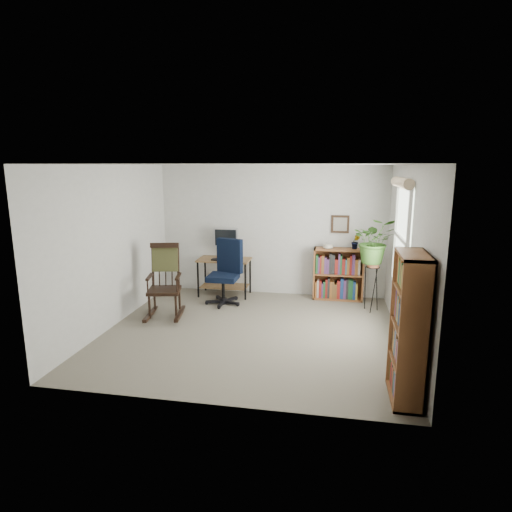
% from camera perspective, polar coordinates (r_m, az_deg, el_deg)
% --- Properties ---
extents(floor, '(4.20, 4.00, 0.00)m').
position_cam_1_polar(floor, '(6.37, -0.66, -10.02)').
color(floor, gray).
rests_on(floor, ground).
extents(ceiling, '(4.20, 4.00, 0.00)m').
position_cam_1_polar(ceiling, '(5.91, -0.71, 12.11)').
color(ceiling, silver).
rests_on(ceiling, ground).
extents(wall_back, '(4.20, 0.00, 2.40)m').
position_cam_1_polar(wall_back, '(7.97, 2.07, 3.39)').
color(wall_back, silver).
rests_on(wall_back, ground).
extents(wall_front, '(4.20, 0.00, 2.40)m').
position_cam_1_polar(wall_front, '(4.14, -6.00, -4.72)').
color(wall_front, silver).
rests_on(wall_front, ground).
extents(wall_left, '(0.00, 4.00, 2.40)m').
position_cam_1_polar(wall_left, '(6.74, -18.49, 1.22)').
color(wall_left, silver).
rests_on(wall_left, ground).
extents(wall_right, '(0.00, 4.00, 2.40)m').
position_cam_1_polar(wall_right, '(6.00, 19.42, -0.12)').
color(wall_right, silver).
rests_on(wall_right, ground).
extents(window, '(0.12, 1.20, 1.50)m').
position_cam_1_polar(window, '(6.25, 18.77, 2.26)').
color(window, white).
rests_on(window, wall_right).
extents(desk, '(0.96, 0.53, 0.69)m').
position_cam_1_polar(desk, '(8.01, -4.22, -2.81)').
color(desk, olive).
rests_on(desk, floor).
extents(monitor, '(0.46, 0.16, 0.56)m').
position_cam_1_polar(monitor, '(8.01, -4.04, 1.78)').
color(monitor, silver).
rests_on(monitor, desk).
extents(keyboard, '(0.40, 0.15, 0.02)m').
position_cam_1_polar(keyboard, '(7.82, -4.48, -0.48)').
color(keyboard, black).
rests_on(keyboard, desk).
extents(office_chair, '(0.79, 0.79, 1.15)m').
position_cam_1_polar(office_chair, '(7.44, -4.43, -2.15)').
color(office_chair, black).
rests_on(office_chair, floor).
extents(rocking_chair, '(0.83, 1.14, 1.19)m').
position_cam_1_polar(rocking_chair, '(6.96, -12.19, -3.22)').
color(rocking_chair, black).
rests_on(rocking_chair, floor).
extents(low_bookshelf, '(0.89, 0.30, 0.94)m').
position_cam_1_polar(low_bookshelf, '(7.86, 10.91, -2.38)').
color(low_bookshelf, brown).
rests_on(low_bookshelf, floor).
extents(tall_bookshelf, '(0.29, 0.68, 1.55)m').
position_cam_1_polar(tall_bookshelf, '(4.65, 19.69, -9.04)').
color(tall_bookshelf, brown).
rests_on(tall_bookshelf, floor).
extents(plant_stand, '(0.28, 0.28, 0.88)m').
position_cam_1_polar(plant_stand, '(7.36, 15.21, -3.79)').
color(plant_stand, black).
rests_on(plant_stand, floor).
extents(spider_plant, '(1.69, 1.88, 1.46)m').
position_cam_1_polar(spider_plant, '(7.15, 15.69, 4.79)').
color(spider_plant, '#366322').
rests_on(spider_plant, plant_stand).
extents(potted_plant_small, '(0.13, 0.24, 0.11)m').
position_cam_1_polar(potted_plant_small, '(7.76, 13.12, 1.31)').
color(potted_plant_small, '#366322').
rests_on(potted_plant_small, low_bookshelf).
extents(framed_picture, '(0.32, 0.04, 0.32)m').
position_cam_1_polar(framed_picture, '(7.84, 11.16, 4.17)').
color(framed_picture, black).
rests_on(framed_picture, wall_back).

